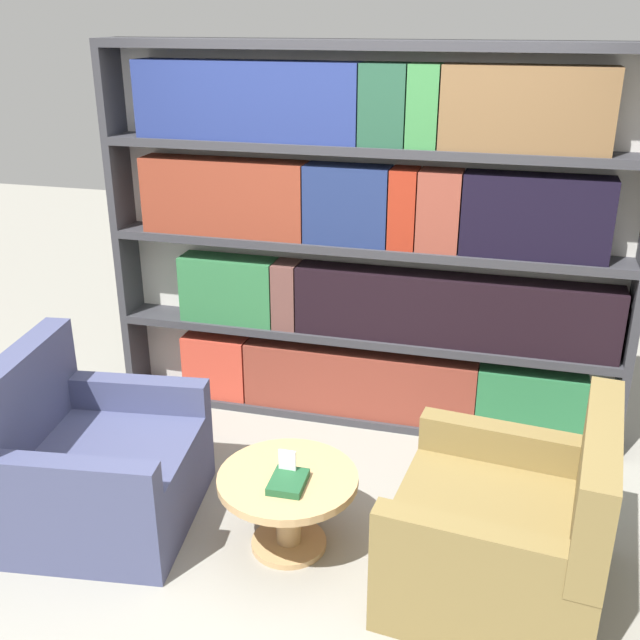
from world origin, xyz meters
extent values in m
plane|color=gray|center=(0.00, 0.00, 0.00)|extent=(14.00, 14.00, 0.00)
cube|color=silver|center=(0.00, 1.53, 1.15)|extent=(3.15, 0.05, 2.30)
cube|color=#333338|center=(-1.55, 1.41, 1.15)|extent=(0.05, 0.30, 2.30)
cube|color=#333338|center=(0.00, 1.41, 0.03)|extent=(3.05, 0.30, 0.05)
cube|color=#333338|center=(0.00, 1.41, 0.57)|extent=(3.05, 0.30, 0.05)
cube|color=#333338|center=(0.00, 1.41, 1.15)|extent=(3.05, 0.30, 0.05)
cube|color=#333338|center=(0.00, 1.41, 1.72)|extent=(3.05, 0.30, 0.05)
cube|color=#333338|center=(0.00, 1.41, 2.27)|extent=(3.05, 0.30, 0.05)
cube|color=#C03F2D|center=(-0.96, 1.38, 0.26)|extent=(0.43, 0.20, 0.42)
cube|color=brown|center=(0.00, 1.38, 0.26)|extent=(1.47, 0.20, 0.42)
cube|color=#296E3F|center=(1.06, 1.38, 0.26)|extent=(0.63, 0.20, 0.42)
cube|color=#2D6E3D|center=(-0.85, 1.38, 0.81)|extent=(0.61, 0.20, 0.42)
cube|color=brown|center=(-0.47, 1.38, 0.81)|extent=(0.15, 0.20, 0.42)
cube|color=black|center=(0.56, 1.38, 0.81)|extent=(1.89, 0.20, 0.42)
cube|color=maroon|center=(-0.85, 1.38, 1.40)|extent=(1.02, 0.20, 0.45)
cube|color=navy|center=(-0.09, 1.38, 1.40)|extent=(0.49, 0.20, 0.45)
cube|color=maroon|center=(0.24, 1.38, 1.40)|extent=(0.15, 0.20, 0.45)
cube|color=brown|center=(0.44, 1.38, 1.40)|extent=(0.24, 0.20, 0.45)
cube|color=black|center=(0.97, 1.38, 1.40)|extent=(0.80, 0.20, 0.45)
cube|color=navy|center=(-0.69, 1.38, 1.97)|extent=(1.32, 0.20, 0.44)
cube|color=#204A34|center=(0.11, 1.38, 1.97)|extent=(0.25, 0.20, 0.44)
cube|color=#34773C|center=(0.33, 1.38, 1.97)|extent=(0.17, 0.20, 0.44)
cube|color=brown|center=(0.86, 1.38, 1.97)|extent=(0.88, 0.20, 0.44)
cube|color=#42476B|center=(-1.03, 0.04, 0.21)|extent=(1.01, 1.04, 0.43)
cube|color=#42476B|center=(-1.41, 0.00, 0.67)|extent=(0.26, 0.94, 0.48)
cube|color=#42476B|center=(-0.91, -0.35, 0.51)|extent=(0.76, 0.22, 0.18)
cube|color=#42476B|center=(-1.02, 0.45, 0.51)|extent=(0.76, 0.22, 0.18)
cube|color=olive|center=(0.91, 0.04, 0.21)|extent=(0.99, 1.02, 0.43)
cube|color=olive|center=(1.29, 0.00, 0.67)|extent=(0.24, 0.94, 0.48)
cube|color=olive|center=(0.89, 0.45, 0.51)|extent=(0.76, 0.20, 0.18)
cube|color=olive|center=(0.80, -0.35, 0.51)|extent=(0.76, 0.20, 0.18)
cylinder|color=tan|center=(-0.06, 0.07, 0.18)|extent=(0.12, 0.12, 0.36)
cylinder|color=tan|center=(-0.06, 0.07, 0.01)|extent=(0.37, 0.37, 0.03)
cylinder|color=tan|center=(-0.06, 0.07, 0.38)|extent=(0.67, 0.67, 0.04)
cube|color=black|center=(-0.06, 0.07, 0.41)|extent=(0.05, 0.06, 0.01)
cube|color=white|center=(-0.06, 0.07, 0.47)|extent=(0.08, 0.01, 0.14)
cube|color=#1E512D|center=(-0.04, 0.00, 0.42)|extent=(0.17, 0.21, 0.04)
camera|label=1|loc=(0.86, -2.77, 2.43)|focal=42.00mm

